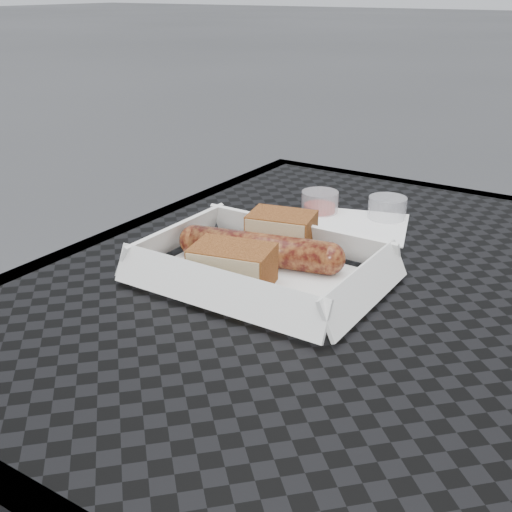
{
  "coord_description": "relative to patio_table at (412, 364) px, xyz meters",
  "views": [
    {
      "loc": [
        0.17,
        -0.56,
        1.03
      ],
      "look_at": [
        -0.16,
        -0.06,
        0.78
      ],
      "focal_mm": 45.0,
      "sensor_mm": 36.0,
      "label": 1
    }
  ],
  "objects": [
    {
      "name": "condiment_cup_sauce",
      "position": [
        -0.2,
        0.18,
        0.09
      ],
      "size": [
        0.05,
        0.05,
        0.03
      ],
      "primitive_type": "cylinder",
      "color": "maroon",
      "rests_on": "patio_table"
    },
    {
      "name": "food_tray",
      "position": [
        -0.16,
        -0.05,
        0.08
      ],
      "size": [
        0.22,
        0.15,
        0.0
      ],
      "primitive_type": "cube",
      "color": "white",
      "rests_on": "patio_table"
    },
    {
      "name": "napkin",
      "position": [
        -0.14,
        0.16,
        0.08
      ],
      "size": [
        0.15,
        0.15,
        0.0
      ],
      "primitive_type": "cube",
      "rotation": [
        0.0,
        0.0,
        0.3
      ],
      "color": "white",
      "rests_on": "patio_table"
    },
    {
      "name": "bratwurst",
      "position": [
        -0.17,
        -0.02,
        0.1
      ],
      "size": [
        0.19,
        0.07,
        0.04
      ],
      "rotation": [
        0.0,
        0.0,
        0.23
      ],
      "color": "brown",
      "rests_on": "food_tray"
    },
    {
      "name": "bread_far",
      "position": [
        -0.17,
        -0.08,
        0.1
      ],
      "size": [
        0.09,
        0.07,
        0.04
      ],
      "primitive_type": "cube",
      "rotation": [
        0.0,
        0.0,
        0.23
      ],
      "color": "brown",
      "rests_on": "food_tray"
    },
    {
      "name": "veg_garnish",
      "position": [
        -0.1,
        -0.09,
        0.08
      ],
      "size": [
        0.03,
        0.03,
        0.0
      ],
      "color": "#F0540A",
      "rests_on": "food_tray"
    },
    {
      "name": "patio_table",
      "position": [
        0.0,
        0.0,
        0.0
      ],
      "size": [
        0.8,
        0.8,
        0.74
      ],
      "color": "black",
      "rests_on": "ground"
    },
    {
      "name": "condiment_cup_empty",
      "position": [
        -0.12,
        0.2,
        0.09
      ],
      "size": [
        0.05,
        0.05,
        0.03
      ],
      "primitive_type": "cylinder",
      "color": "silver",
      "rests_on": "patio_table"
    },
    {
      "name": "bread_near",
      "position": [
        -0.17,
        0.02,
        0.1
      ],
      "size": [
        0.08,
        0.07,
        0.05
      ],
      "primitive_type": "cube",
      "rotation": [
        0.0,
        0.0,
        0.23
      ],
      "color": "brown",
      "rests_on": "food_tray"
    }
  ]
}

